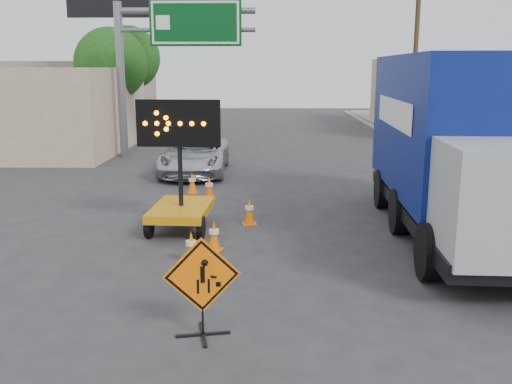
{
  "coord_description": "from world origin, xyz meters",
  "views": [
    {
      "loc": [
        0.05,
        -7.73,
        4.0
      ],
      "look_at": [
        -0.18,
        3.31,
        1.58
      ],
      "focal_mm": 40.0,
      "sensor_mm": 36.0,
      "label": 1
    }
  ],
  "objects_px": {
    "arrow_board": "(181,202)",
    "box_truck": "(457,156)",
    "pickup_truck": "(195,155)",
    "construction_sign": "(202,284)"
  },
  "relations": [
    {
      "from": "arrow_board",
      "to": "pickup_truck",
      "type": "height_order",
      "value": "arrow_board"
    },
    {
      "from": "arrow_board",
      "to": "box_truck",
      "type": "bearing_deg",
      "value": -0.03
    },
    {
      "from": "construction_sign",
      "to": "box_truck",
      "type": "height_order",
      "value": "box_truck"
    },
    {
      "from": "box_truck",
      "to": "pickup_truck",
      "type": "bearing_deg",
      "value": 134.33
    },
    {
      "from": "pickup_truck",
      "to": "box_truck",
      "type": "relative_size",
      "value": 0.57
    },
    {
      "from": "pickup_truck",
      "to": "construction_sign",
      "type": "bearing_deg",
      "value": -83.09
    },
    {
      "from": "box_truck",
      "to": "construction_sign",
      "type": "bearing_deg",
      "value": -132.5
    },
    {
      "from": "arrow_board",
      "to": "box_truck",
      "type": "xyz_separation_m",
      "value": [
        6.65,
        -0.36,
        1.23
      ]
    },
    {
      "from": "pickup_truck",
      "to": "box_truck",
      "type": "distance_m",
      "value": 10.98
    },
    {
      "from": "arrow_board",
      "to": "box_truck",
      "type": "distance_m",
      "value": 6.77
    }
  ]
}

